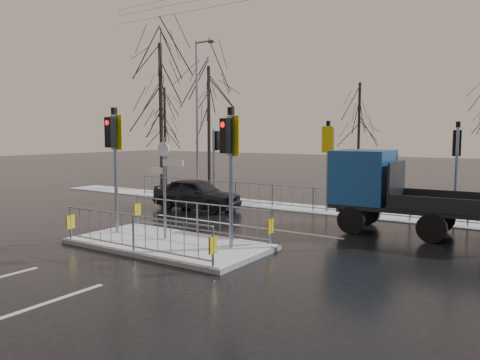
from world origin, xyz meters
The scene contains 12 objects.
ground centered at (0.00, 0.00, 0.00)m, with size 120.00×120.00×0.00m, color black.
snow_verge centered at (0.00, 8.60, 0.02)m, with size 30.00×2.00×0.04m, color white.
lane_markings centered at (0.00, -0.33, 0.00)m, with size 8.00×11.38×0.01m.
traffic_island centered at (-0.01, 0.01, 0.39)m, with size 6.00×3.04×4.15m.
far_kerb_fixtures centered at (0.29, 8.09, 1.02)m, with size 18.00×0.65×3.83m.
car_far_lane centered at (-3.56, 5.78, 0.69)m, with size 1.63×4.05×1.38m, color black.
flatbed_truck centered at (4.80, 5.70, 1.47)m, with size 6.03×2.37×2.76m.
tree_near_a centered at (-10.50, 11.00, 6.11)m, with size 4.75×4.75×8.97m.
tree_near_b centered at (-8.00, 12.50, 5.15)m, with size 4.00×4.00×7.55m.
tree_near_c centered at (-12.50, 13.50, 4.50)m, with size 3.50×3.50×6.61m.
tree_far_a centered at (-2.00, 22.00, 4.82)m, with size 3.75×3.75×7.08m.
street_lamp_left centered at (-6.43, 9.50, 4.49)m, with size 1.25×0.18×8.20m.
Camera 1 is at (9.32, -10.17, 3.32)m, focal length 35.00 mm.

